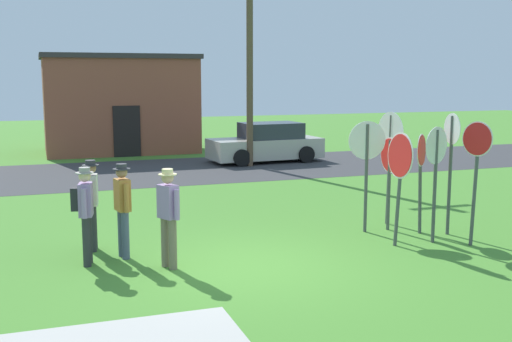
# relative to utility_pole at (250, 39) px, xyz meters

# --- Properties ---
(ground_plane) EXTENTS (80.00, 80.00, 0.00)m
(ground_plane) POSITION_rel_utility_pole_xyz_m (-4.04, -11.76, -4.60)
(ground_plane) COLOR #47842D
(street_asphalt) EXTENTS (60.00, 6.40, 0.01)m
(street_asphalt) POSITION_rel_utility_pole_xyz_m (-4.04, -0.20, -4.60)
(street_asphalt) COLOR #38383A
(street_asphalt) RESTS_ON ground
(building_background) EXTENTS (6.53, 4.26, 4.22)m
(building_background) POSITION_rel_utility_pole_xyz_m (-3.90, 6.27, -2.48)
(building_background) COLOR brown
(building_background) RESTS_ON ground
(utility_pole) EXTENTS (1.80, 0.24, 8.83)m
(utility_pole) POSITION_rel_utility_pole_xyz_m (0.00, 0.00, 0.00)
(utility_pole) COLOR brown
(utility_pole) RESTS_ON ground
(parked_car_on_street) EXTENTS (4.41, 2.23, 1.51)m
(parked_car_on_street) POSITION_rel_utility_pole_xyz_m (1.01, 0.97, -3.91)
(parked_car_on_street) COLOR #B7B2A3
(parked_car_on_street) RESTS_ON ground
(stop_sign_tallest) EXTENTS (0.07, 0.77, 2.01)m
(stop_sign_tallest) POSITION_rel_utility_pole_xyz_m (-0.30, -10.21, -3.23)
(stop_sign_tallest) COLOR #474C4C
(stop_sign_tallest) RESTS_ON ground
(stop_sign_nearest) EXTENTS (0.80, 0.14, 2.37)m
(stop_sign_nearest) POSITION_rel_utility_pole_xyz_m (-0.85, -10.21, -2.97)
(stop_sign_nearest) COLOR #474C4C
(stop_sign_nearest) RESTS_ON ground
(stop_sign_rear_left) EXTENTS (0.53, 0.49, 2.11)m
(stop_sign_rear_left) POSITION_rel_utility_pole_xyz_m (0.16, -10.69, -3.17)
(stop_sign_rear_left) COLOR #474C4C
(stop_sign_rear_left) RESTS_ON ground
(stop_sign_far_back) EXTENTS (0.18, 0.90, 2.23)m
(stop_sign_far_back) POSITION_rel_utility_pole_xyz_m (-0.79, -11.39, -3.06)
(stop_sign_far_back) COLOR #474C4C
(stop_sign_far_back) RESTS_ON ground
(stop_sign_center_cluster) EXTENTS (0.14, 0.90, 2.52)m
(stop_sign_center_cluster) POSITION_rel_utility_pole_xyz_m (0.00, -9.71, -2.85)
(stop_sign_center_cluster) COLOR #474C4C
(stop_sign_center_cluster) RESTS_ON ground
(stop_sign_rear_right) EXTENTS (0.10, 0.64, 2.55)m
(stop_sign_rear_right) POSITION_rel_utility_pole_xyz_m (0.68, -10.98, -2.90)
(stop_sign_rear_right) COLOR #474C4C
(stop_sign_rear_right) RESTS_ON ground
(stop_sign_low_front) EXTENTS (0.69, 0.30, 2.32)m
(stop_sign_low_front) POSITION_rel_utility_pole_xyz_m (-0.00, -11.43, -3.02)
(stop_sign_low_front) COLOR #474C4C
(stop_sign_low_front) RESTS_ON ground
(stop_sign_leaning_right) EXTENTS (0.23, 0.66, 2.44)m
(stop_sign_leaning_right) POSITION_rel_utility_pole_xyz_m (0.62, -11.85, -2.96)
(stop_sign_leaning_right) COLOR #474C4C
(stop_sign_leaning_right) RESTS_ON ground
(person_in_blue) EXTENTS (0.32, 0.56, 1.74)m
(person_in_blue) POSITION_rel_utility_pole_xyz_m (-6.46, -9.78, -3.62)
(person_in_blue) COLOR #2D2D33
(person_in_blue) RESTS_ON ground
(person_on_left) EXTENTS (0.32, 0.56, 1.74)m
(person_on_left) POSITION_rel_utility_pole_xyz_m (-5.97, -10.47, -3.62)
(person_on_left) COLOR #4C5670
(person_on_left) RESTS_ON ground
(person_with_sunhat) EXTENTS (0.42, 0.56, 1.74)m
(person_with_sunhat) POSITION_rel_utility_pole_xyz_m (-6.66, -10.70, -3.59)
(person_with_sunhat) COLOR #2D2D33
(person_with_sunhat) RESTS_ON ground
(person_holding_notes) EXTENTS (0.35, 0.52, 1.74)m
(person_holding_notes) POSITION_rel_utility_pole_xyz_m (-5.32, -11.36, -3.62)
(person_holding_notes) COLOR #7A6B56
(person_holding_notes) RESTS_ON ground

